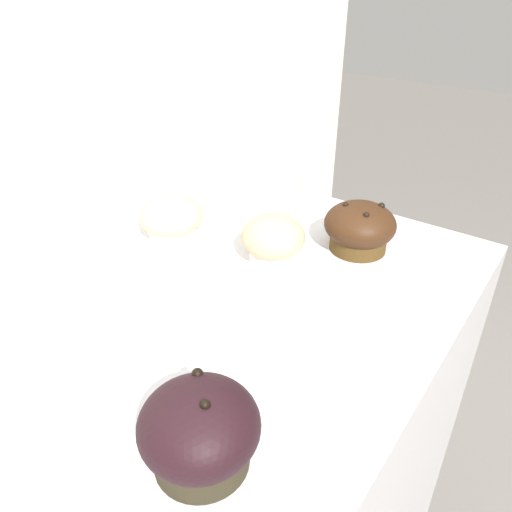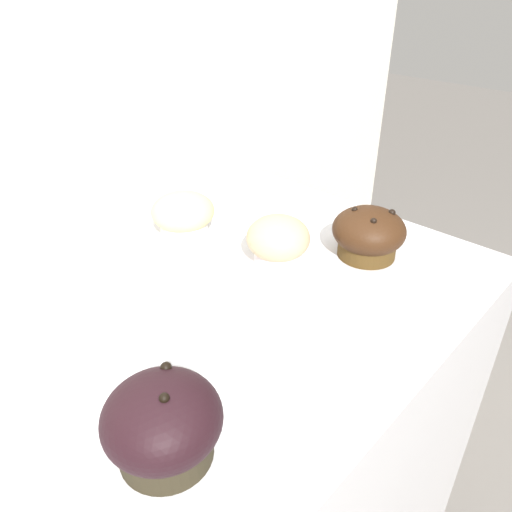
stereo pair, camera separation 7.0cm
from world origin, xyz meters
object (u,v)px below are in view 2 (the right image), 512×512
object	(u,v)px
muffin_back_right	(163,424)
muffin_back_left	(183,214)
muffin_front_center	(368,234)
muffin_front_left	(278,241)

from	to	relation	value
muffin_back_right	muffin_back_left	bearing A→B (deg)	47.31
muffin_front_center	muffin_back_right	distance (m)	0.45
muffin_back_right	muffin_front_left	xyz separation A→B (m)	(0.34, 0.15, -0.01)
muffin_front_center	muffin_back_left	bearing A→B (deg)	118.22
muffin_front_center	muffin_back_left	size ratio (longest dim) A/B	1.07
muffin_front_center	muffin_front_left	xyz separation A→B (m)	(-0.11, 0.09, -0.00)
muffin_back_left	muffin_back_right	xyz separation A→B (m)	(-0.30, -0.32, 0.01)
muffin_back_left	muffin_front_left	size ratio (longest dim) A/B	1.09
muffin_back_left	muffin_front_left	distance (m)	0.18
muffin_front_left	muffin_back_left	bearing A→B (deg)	101.40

